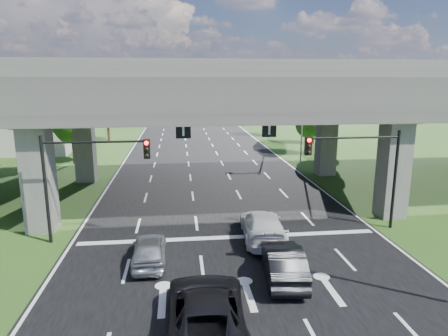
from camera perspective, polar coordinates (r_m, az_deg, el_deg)
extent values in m
plane|color=#284717|center=(20.07, 2.14, -13.73)|extent=(160.00, 160.00, 0.00)
cube|color=black|center=(29.30, -0.80, -5.06)|extent=(18.00, 120.00, 0.03)
cube|color=#3B3835|center=(29.92, -1.24, 10.87)|extent=(80.00, 15.00, 2.00)
cube|color=#625F5A|center=(22.70, 0.49, 14.11)|extent=(80.00, 0.50, 1.00)
cube|color=#625F5A|center=(37.14, -2.32, 13.52)|extent=(80.00, 0.50, 1.00)
cube|color=#625F5A|center=(25.74, -25.02, -0.71)|extent=(1.60, 1.60, 7.00)
cube|color=#625F5A|center=(37.11, -19.31, 3.52)|extent=(1.60, 1.60, 7.00)
cube|color=#625F5A|center=(28.00, 23.08, 0.46)|extent=(1.60, 1.60, 7.00)
cube|color=#625F5A|center=(38.71, 14.42, 4.19)|extent=(1.60, 1.60, 7.00)
cube|color=black|center=(22.96, -5.84, 5.28)|extent=(0.85, 0.06, 0.85)
cube|color=black|center=(23.56, 6.47, 5.45)|extent=(0.85, 0.06, 0.85)
cylinder|color=black|center=(25.92, 23.20, -1.60)|extent=(0.18, 0.18, 6.00)
cylinder|color=black|center=(24.20, 18.05, 4.14)|extent=(5.50, 0.12, 0.12)
cube|color=black|center=(23.09, 11.93, 3.10)|extent=(0.35, 0.28, 1.05)
sphere|color=#FF0C05|center=(22.88, 12.09, 3.90)|extent=(0.22, 0.22, 0.22)
cylinder|color=black|center=(23.70, -24.10, -2.95)|extent=(0.18, 0.18, 6.00)
cylinder|color=black|center=(22.48, -17.99, 3.54)|extent=(5.50, 0.12, 0.12)
cube|color=black|center=(21.98, -10.97, 2.68)|extent=(0.35, 0.28, 1.05)
sphere|color=#FF0C05|center=(21.77, -11.04, 3.51)|extent=(0.22, 0.22, 0.22)
cylinder|color=gray|center=(44.01, 11.14, 7.28)|extent=(0.16, 0.16, 10.00)
cylinder|color=gray|center=(43.41, 9.47, 13.49)|extent=(3.00, 0.10, 0.10)
cube|color=gray|center=(43.03, 7.49, 13.43)|extent=(0.60, 0.25, 0.18)
cylinder|color=gray|center=(59.41, 6.47, 8.76)|extent=(0.16, 0.16, 10.00)
cylinder|color=gray|center=(58.97, 5.13, 13.33)|extent=(3.00, 0.10, 0.10)
cube|color=gray|center=(58.69, 3.65, 13.26)|extent=(0.60, 0.25, 0.18)
cylinder|color=black|center=(45.78, -20.66, 2.67)|extent=(0.36, 0.36, 3.30)
sphere|color=#265215|center=(45.40, -20.96, 6.40)|extent=(4.50, 4.50, 4.50)
sphere|color=#265215|center=(44.90, -20.69, 8.10)|extent=(3.60, 3.60, 3.60)
sphere|color=#265215|center=(45.95, -21.11, 5.32)|extent=(3.30, 3.30, 3.30)
cylinder|color=black|center=(54.22, -21.72, 3.79)|extent=(0.36, 0.36, 2.86)
sphere|color=#265215|center=(53.92, -21.95, 6.51)|extent=(3.90, 3.90, 3.90)
sphere|color=#265215|center=(53.43, -21.72, 7.75)|extent=(3.12, 3.12, 3.12)
sphere|color=#265215|center=(54.46, -22.08, 5.73)|extent=(2.86, 2.86, 2.86)
cylinder|color=black|center=(61.07, -16.20, 5.39)|extent=(0.36, 0.36, 3.52)
sphere|color=#265215|center=(60.78, -16.38, 8.38)|extent=(4.80, 4.80, 4.80)
sphere|color=#265215|center=(60.34, -16.13, 9.74)|extent=(3.84, 3.84, 3.84)
sphere|color=#265215|center=(61.29, -16.54, 7.50)|extent=(3.52, 3.52, 3.52)
cylinder|color=black|center=(48.97, 12.36, 3.66)|extent=(0.36, 0.36, 3.08)
sphere|color=#265215|center=(48.63, 12.52, 6.92)|extent=(4.20, 4.20, 4.20)
sphere|color=#265215|center=(48.38, 13.16, 8.36)|extent=(3.36, 3.36, 3.36)
sphere|color=#265215|center=(49.00, 11.99, 6.00)|extent=(3.08, 3.08, 3.08)
cylinder|color=black|center=(57.45, 12.65, 4.82)|extent=(0.36, 0.36, 2.86)
sphere|color=#265215|center=(57.17, 12.78, 7.41)|extent=(3.90, 3.90, 3.90)
sphere|color=#265215|center=(56.93, 13.32, 8.54)|extent=(3.12, 3.12, 3.12)
sphere|color=#265215|center=(57.52, 12.32, 6.68)|extent=(2.86, 2.86, 2.86)
cylinder|color=black|center=(63.93, 6.91, 6.00)|extent=(0.36, 0.36, 3.30)
sphere|color=#265215|center=(63.66, 6.99, 8.68)|extent=(4.50, 4.50, 4.50)
sphere|color=#265215|center=(63.39, 7.44, 9.88)|extent=(3.60, 3.60, 3.60)
sphere|color=#265215|center=(64.05, 6.62, 7.91)|extent=(3.30, 3.30, 3.30)
imported|color=#B1B3B9|center=(20.30, -10.60, -11.37)|extent=(1.74, 4.14, 1.40)
imported|color=black|center=(18.75, 8.46, -13.13)|extent=(2.16, 4.87, 1.55)
imported|color=silver|center=(22.75, 5.54, -8.23)|extent=(2.66, 5.68, 1.60)
imported|color=black|center=(14.98, -2.54, -19.86)|extent=(3.02, 6.13, 1.67)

